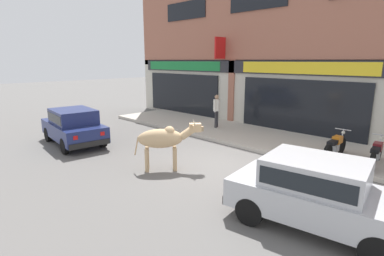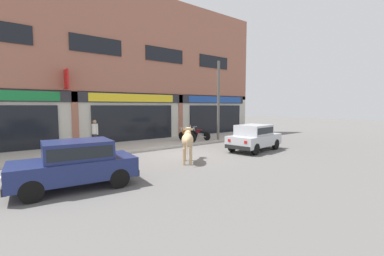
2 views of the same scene
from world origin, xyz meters
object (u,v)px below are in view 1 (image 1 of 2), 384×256
at_px(cow, 164,139).
at_px(car_1, 73,125).
at_px(motorcycle_1, 376,153).
at_px(pedestrian, 217,108).
at_px(car_0, 317,190).
at_px(motorcycle_0, 335,146).

bearing_deg(cow, car_1, -171.66).
height_order(motorcycle_1, pedestrian, pedestrian).
distance_m(car_0, car_1, 9.65).
xyz_separation_m(car_1, motorcycle_0, (8.35, 5.33, -0.27)).
bearing_deg(cow, car_0, 0.58).
relative_size(car_0, pedestrian, 2.35).
relative_size(car_1, motorcycle_1, 2.06).
bearing_deg(car_0, motorcycle_1, 90.65).
relative_size(cow, motorcycle_0, 0.99).
xyz_separation_m(motorcycle_1, pedestrian, (-7.06, 0.62, 0.60)).
height_order(car_0, car_1, same).
bearing_deg(motorcycle_1, car_0, -89.35).
bearing_deg(motorcycle_1, cow, -135.20).
height_order(motorcycle_0, pedestrian, pedestrian).
bearing_deg(car_1, motorcycle_0, 32.54).
relative_size(cow, car_1, 0.48).
bearing_deg(motorcycle_0, car_0, -74.51).
relative_size(motorcycle_0, pedestrian, 1.13).
distance_m(car_1, pedestrian, 6.51).
bearing_deg(car_0, car_1, -175.48).
height_order(car_0, pedestrian, pedestrian).
distance_m(car_1, motorcycle_0, 9.91).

